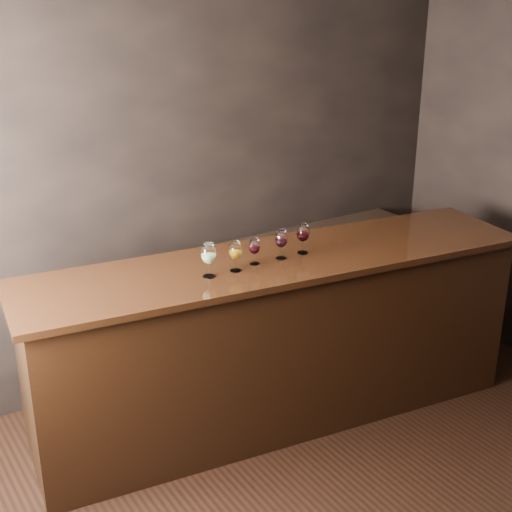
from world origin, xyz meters
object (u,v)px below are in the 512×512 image
bar_counter (278,343)px  glass_red_c (303,234)px  glass_white (209,255)px  glass_red_b (281,239)px  glass_red_a (255,247)px  back_bar_shelf (267,298)px  glass_amber (235,251)px

bar_counter → glass_red_c: 0.78m
bar_counter → glass_red_c: size_ratio=16.47×
glass_white → glass_red_b: size_ratio=1.11×
glass_red_b → glass_white: bearing=-178.7°
bar_counter → glass_white: 0.93m
glass_white → glass_red_a: glass_white is taller
back_bar_shelf → glass_amber: 1.44m
glass_red_a → glass_red_c: (0.37, -0.01, 0.02)m
bar_counter → glass_red_b: size_ratio=17.12×
glass_white → glass_amber: 0.18m
bar_counter → glass_white: size_ratio=15.43×
glass_red_a → glass_red_c: glass_red_c is taller
glass_red_c → glass_red_b: bearing=-178.7°
back_bar_shelf → glass_amber: size_ratio=13.86×
glass_white → glass_red_a: size_ratio=1.27×
bar_counter → back_bar_shelf: 0.94m
glass_white → glass_red_c: size_ratio=1.07×
bar_counter → back_bar_shelf: bearing=69.0°
glass_white → back_bar_shelf: bearing=40.8°
glass_amber → glass_red_a: size_ratio=1.14×
glass_white → glass_red_a: 0.34m
bar_counter → glass_red_a: (-0.19, -0.00, 0.73)m
glass_white → glass_red_a: bearing=4.1°
back_bar_shelf → glass_amber: bearing=-133.1°
back_bar_shelf → glass_white: bearing=-139.2°
glass_red_a → glass_amber: bearing=-168.7°
bar_counter → glass_amber: 0.83m
glass_white → glass_amber: (0.18, -0.01, -0.01)m
back_bar_shelf → glass_red_c: (-0.27, -0.83, 0.86)m
bar_counter → back_bar_shelf: size_ratio=1.24×
glass_amber → glass_red_b: (0.35, 0.02, 0.00)m
bar_counter → glass_amber: size_ratio=17.23×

